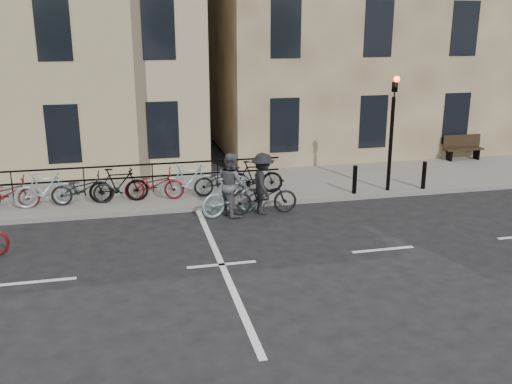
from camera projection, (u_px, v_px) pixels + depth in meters
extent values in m
plane|color=black|center=(222.00, 265.00, 13.06)|extent=(120.00, 120.00, 0.00)
cube|color=slate|center=(63.00, 199.00, 17.78)|extent=(46.00, 4.00, 0.15)
cube|color=#846F50|center=(368.00, 5.00, 25.44)|extent=(14.00, 10.00, 12.00)
cylinder|color=black|center=(391.00, 144.00, 18.01)|extent=(0.12, 0.12, 3.00)
imported|color=black|center=(395.00, 82.00, 17.46)|extent=(0.15, 0.18, 0.90)
sphere|color=#FF0C05|center=(397.00, 79.00, 17.32)|extent=(0.18, 0.18, 0.18)
cylinder|color=black|center=(355.00, 180.00, 17.96)|extent=(0.14, 0.14, 0.90)
cylinder|color=black|center=(424.00, 175.00, 18.48)|extent=(0.14, 0.14, 0.90)
cube|color=black|center=(449.00, 156.00, 22.38)|extent=(0.06, 0.38, 0.40)
cube|color=black|center=(476.00, 154.00, 22.64)|extent=(0.06, 0.38, 0.40)
cube|color=black|center=(463.00, 149.00, 22.45)|extent=(1.60, 0.40, 0.06)
cube|color=black|center=(462.00, 141.00, 22.53)|extent=(1.60, 0.06, 0.50)
cube|color=black|center=(102.00, 180.00, 17.80)|extent=(11.45, 0.04, 0.95)
imported|color=maroon|center=(7.00, 194.00, 16.38)|extent=(1.80, 0.63, 0.95)
imported|color=#91AFBE|center=(45.00, 190.00, 16.60)|extent=(1.75, 0.49, 1.05)
imported|color=black|center=(82.00, 189.00, 16.84)|extent=(1.80, 0.63, 0.95)
imported|color=black|center=(119.00, 185.00, 17.05)|extent=(1.75, 0.49, 1.05)
imported|color=maroon|center=(154.00, 185.00, 17.30)|extent=(1.80, 0.63, 0.95)
imported|color=#91AFBE|center=(189.00, 181.00, 17.51)|extent=(1.75, 0.49, 1.05)
imported|color=black|center=(222.00, 180.00, 17.76)|extent=(1.80, 0.63, 0.95)
imported|color=black|center=(255.00, 177.00, 17.97)|extent=(1.75, 0.49, 1.05)
imported|color=#91AFBE|center=(231.00, 196.00, 16.33)|extent=(1.97, 1.13, 1.14)
imported|color=#505054|center=(231.00, 184.00, 16.24)|extent=(0.95, 1.07, 1.83)
imported|color=black|center=(263.00, 196.00, 16.48)|extent=(2.04, 0.79, 1.06)
imported|color=black|center=(263.00, 184.00, 16.37)|extent=(0.72, 1.19, 1.79)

